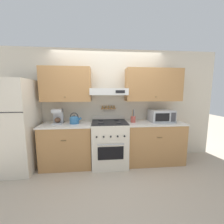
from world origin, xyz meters
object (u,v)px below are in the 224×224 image
object	(u,v)px
microwave	(161,116)
utensil_crock	(133,119)
tea_kettle	(74,119)
refrigerator	(17,126)
coffee_maker	(58,116)
stove_range	(109,143)

from	to	relation	value
microwave	utensil_crock	xyz separation A→B (m)	(-0.66, -0.02, -0.06)
microwave	tea_kettle	bearing A→B (deg)	-179.47
refrigerator	coffee_maker	world-z (taller)	refrigerator
microwave	utensil_crock	distance (m)	0.66
stove_range	utensil_crock	bearing A→B (deg)	6.07
refrigerator	tea_kettle	distance (m)	1.11
coffee_maker	tea_kettle	bearing A→B (deg)	-4.11
stove_range	coffee_maker	size ratio (longest dim) A/B	3.31
stove_range	tea_kettle	world-z (taller)	tea_kettle
refrigerator	tea_kettle	xyz separation A→B (m)	(1.10, 0.10, 0.10)
tea_kettle	stove_range	bearing A→B (deg)	-4.36
stove_range	utensil_crock	size ratio (longest dim) A/B	3.58
refrigerator	coffee_maker	xyz separation A→B (m)	(0.76, 0.13, 0.16)
stove_range	refrigerator	size ratio (longest dim) A/B	0.57
stove_range	refrigerator	xyz separation A→B (m)	(-1.85, -0.05, 0.43)
tea_kettle	coffee_maker	size ratio (longest dim) A/B	0.80
refrigerator	tea_kettle	world-z (taller)	refrigerator
refrigerator	microwave	size ratio (longest dim) A/B	3.56
stove_range	tea_kettle	xyz separation A→B (m)	(-0.74, 0.06, 0.53)
tea_kettle	utensil_crock	world-z (taller)	utensil_crock
stove_range	microwave	xyz separation A→B (m)	(1.19, 0.07, 0.57)
stove_range	coffee_maker	distance (m)	1.24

